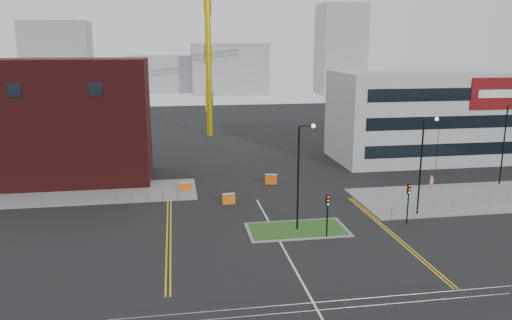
% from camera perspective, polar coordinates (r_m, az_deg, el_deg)
% --- Properties ---
extents(ground, '(200.00, 200.00, 0.00)m').
position_cam_1_polar(ground, '(35.69, 4.70, -12.73)').
color(ground, black).
rests_on(ground, ground).
extents(pavement_left, '(28.00, 8.00, 0.12)m').
position_cam_1_polar(pavement_left, '(56.61, -21.23, -3.69)').
color(pavement_left, slate).
rests_on(pavement_left, ground).
extents(pavement_right, '(24.00, 10.00, 0.12)m').
position_cam_1_polar(pavement_right, '(56.36, 23.35, -3.95)').
color(pavement_right, slate).
rests_on(pavement_right, ground).
extents(island_kerb, '(8.60, 4.60, 0.08)m').
position_cam_1_polar(island_kerb, '(43.25, 4.72, -7.94)').
color(island_kerb, slate).
rests_on(island_kerb, ground).
extents(grass_island, '(8.00, 4.00, 0.12)m').
position_cam_1_polar(grass_island, '(43.24, 4.72, -7.91)').
color(grass_island, '#224C19').
rests_on(grass_island, ground).
extents(brick_building, '(24.20, 10.07, 14.24)m').
position_cam_1_polar(brick_building, '(61.61, -23.36, 3.90)').
color(brick_building, '#461211').
rests_on(brick_building, ground).
extents(office_block, '(25.00, 12.20, 12.00)m').
position_cam_1_polar(office_block, '(72.33, 18.87, 4.80)').
color(office_block, '#A1A4A6').
rests_on(office_block, ground).
extents(streetlamp_island, '(1.46, 0.36, 9.18)m').
position_cam_1_polar(streetlamp_island, '(41.69, 5.15, -1.00)').
color(streetlamp_island, black).
rests_on(streetlamp_island, ground).
extents(streetlamp_right_near, '(1.46, 0.36, 9.18)m').
position_cam_1_polar(streetlamp_right_near, '(47.84, 18.60, 0.19)').
color(streetlamp_right_near, black).
rests_on(streetlamp_right_near, ground).
extents(streetlamp_right_far, '(1.46, 0.36, 9.18)m').
position_cam_1_polar(streetlamp_right_far, '(61.88, 26.68, 2.27)').
color(streetlamp_right_far, black).
rests_on(streetlamp_right_far, ground).
extents(traffic_light_island, '(0.28, 0.33, 3.65)m').
position_cam_1_polar(traffic_light_island, '(41.10, 8.19, -5.43)').
color(traffic_light_island, black).
rests_on(traffic_light_island, ground).
extents(traffic_light_right, '(0.28, 0.33, 3.65)m').
position_cam_1_polar(traffic_light_right, '(45.80, 17.04, -3.94)').
color(traffic_light_right, black).
rests_on(traffic_light_right, ground).
extents(railing_front, '(24.05, 0.05, 1.10)m').
position_cam_1_polar(railing_front, '(30.20, 7.58, -16.22)').
color(railing_front, gray).
rests_on(railing_front, ground).
extents(railing_left, '(6.05, 0.05, 1.10)m').
position_cam_1_polar(railing_left, '(51.39, -12.31, -3.95)').
color(railing_left, gray).
rests_on(railing_left, ground).
extents(railing_right, '(19.05, 5.05, 1.10)m').
position_cam_1_polar(railing_right, '(53.36, 23.48, -4.08)').
color(railing_right, gray).
rests_on(railing_right, ground).
extents(centre_line, '(0.15, 30.00, 0.01)m').
position_cam_1_polar(centre_line, '(37.44, 3.95, -11.42)').
color(centre_line, silver).
rests_on(centre_line, ground).
extents(yellow_left_a, '(0.12, 24.00, 0.01)m').
position_cam_1_polar(yellow_left_a, '(43.96, -10.12, -7.80)').
color(yellow_left_a, gold).
rests_on(yellow_left_a, ground).
extents(yellow_left_b, '(0.12, 24.00, 0.01)m').
position_cam_1_polar(yellow_left_b, '(43.96, -9.73, -7.78)').
color(yellow_left_b, gold).
rests_on(yellow_left_b, ground).
extents(yellow_right_a, '(0.12, 20.00, 0.01)m').
position_cam_1_polar(yellow_right_a, '(43.88, 15.01, -8.09)').
color(yellow_right_a, gold).
rests_on(yellow_right_a, ground).
extents(yellow_right_b, '(0.12, 20.00, 0.01)m').
position_cam_1_polar(yellow_right_b, '(44.00, 15.37, -8.05)').
color(yellow_right_b, gold).
rests_on(yellow_right_b, ground).
extents(skyline_a, '(18.00, 12.00, 22.00)m').
position_cam_1_polar(skyline_a, '(154.55, -21.67, 10.46)').
color(skyline_a, gray).
rests_on(skyline_a, ground).
extents(skyline_b, '(24.00, 12.00, 16.00)m').
position_cam_1_polar(skyline_b, '(162.32, -3.02, 10.36)').
color(skyline_b, gray).
rests_on(skyline_b, ground).
extents(skyline_c, '(14.00, 12.00, 28.00)m').
position_cam_1_polar(skyline_c, '(164.90, 9.62, 12.33)').
color(skyline_c, gray).
rests_on(skyline_c, ground).
extents(skyline_d, '(30.00, 12.00, 12.00)m').
position_cam_1_polar(skyline_d, '(171.40, -9.47, 9.68)').
color(skyline_d, gray).
rests_on(skyline_d, ground).
extents(pedestrian, '(0.64, 0.46, 1.61)m').
position_cam_1_polar(pedestrian, '(57.67, 19.43, -2.48)').
color(pedestrian, pink).
rests_on(pedestrian, ground).
extents(barrier_left, '(1.22, 0.52, 1.00)m').
position_cam_1_polar(barrier_left, '(54.50, -8.11, -3.02)').
color(barrier_left, orange).
rests_on(barrier_left, ground).
extents(barrier_mid, '(1.28, 0.51, 1.06)m').
position_cam_1_polar(barrier_mid, '(49.86, -3.14, -4.39)').
color(barrier_mid, orange).
rests_on(barrier_mid, ground).
extents(barrier_right, '(1.40, 0.70, 1.13)m').
position_cam_1_polar(barrier_right, '(56.79, 1.74, -2.16)').
color(barrier_right, '#F8580D').
rests_on(barrier_right, ground).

